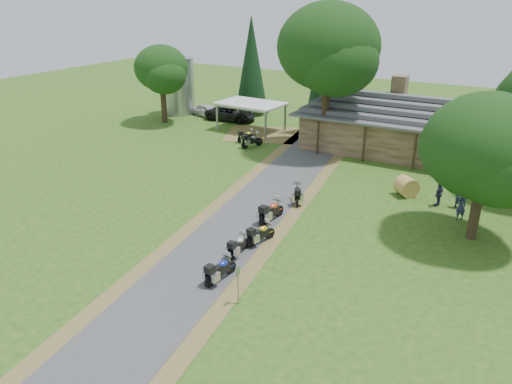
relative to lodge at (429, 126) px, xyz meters
The scene contains 24 objects.
ground 24.86m from the lodge, 104.04° to the right, with size 120.00×120.00×0.00m, color #295317.
driveway 21.17m from the lodge, 108.00° to the right, with size 46.00×46.00×0.00m, color #434346.
lodge is the anchor object (origin of this frame).
silo 27.28m from the lodge, behind, with size 3.28×3.28×6.66m, color gray.
carport 16.83m from the lodge, behind, with size 6.31×4.20×2.73m, color silver, non-canonical shape.
car_white_sedan 23.81m from the lodge, behind, with size 5.14×2.17×1.71m, color silver.
car_dark_suv 20.70m from the lodge, behind, with size 5.88×2.50×2.25m, color black.
motorcycle_row_a 25.59m from the lodge, 99.44° to the right, with size 1.90×0.62×1.30m, color navy, non-canonical shape.
motorcycle_row_b 23.17m from the lodge, 101.87° to the right, with size 1.73×0.57×1.19m, color #ACAEB4, non-canonical shape.
motorcycle_row_c 21.44m from the lodge, 101.81° to the right, with size 1.84×0.60×1.26m, color gold, non-canonical shape.
motorcycle_row_d 18.94m from the lodge, 105.93° to the right, with size 2.08×0.68×1.42m, color #C74624, non-canonical shape.
motorcycle_row_e 15.69m from the lodge, 108.98° to the right, with size 1.92×0.63×1.31m, color black, non-canonical shape.
motorcycle_carport_a 15.77m from the lodge, 164.14° to the right, with size 1.71×0.56×1.17m, color gold, non-canonical shape.
motorcycle_carport_b 14.98m from the lodge, 158.17° to the right, with size 1.96×0.64×1.34m, color gray, non-canonical shape.
person_a 13.22m from the lodge, 69.26° to the right, with size 0.57×0.41×2.00m, color #293051.
person_b 11.32m from the lodge, 67.70° to the right, with size 0.56×0.40×1.97m, color #293051.
person_c 11.32m from the lodge, 73.99° to the right, with size 0.54×0.39×1.91m, color #293051.
hay_bale 10.29m from the lodge, 85.14° to the right, with size 1.32×1.32×1.21m, color #A97E3E.
sign_post 26.57m from the lodge, 95.28° to the right, with size 0.34×0.06×1.90m, color gray, non-canonical shape.
oak_lodge_left 9.76m from the lodge, 157.03° to the right, with size 8.31×8.31×14.07m, color #10340F, non-canonical shape.
oak_driveway 15.68m from the lodge, 68.79° to the right, with size 6.70×6.70×8.65m, color #10340F, non-canonical shape.
oak_silo 26.44m from the lodge, behind, with size 5.42×5.42×9.07m, color #10340F, non-canonical shape.
cedar_near 11.46m from the lodge, 167.08° to the left, with size 4.01×4.01×14.76m, color black.
cedar_far 21.04m from the lodge, 165.09° to the left, with size 3.41×3.41×10.59m, color black.
Camera 1 is at (13.47, -18.27, 12.99)m, focal length 35.00 mm.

